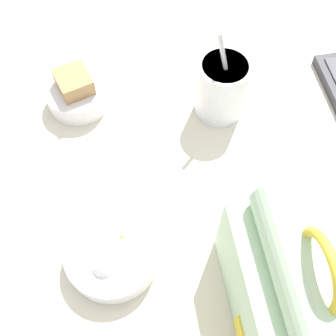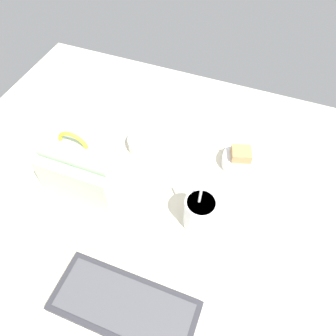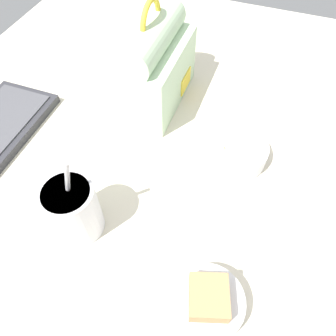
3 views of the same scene
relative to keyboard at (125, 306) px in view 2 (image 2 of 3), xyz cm
name	(u,v)px [view 2 (image 2 of 3)]	position (x,y,z in cm)	size (l,w,h in cm)	color
desk_surface	(161,193)	(4.23, -32.86, -2.02)	(140.00, 110.00, 2.00)	beige
keyboard	(125,306)	(0.00, 0.00, 0.00)	(33.33, 14.45, 2.10)	#2D2D33
lunch_bag	(82,168)	(24.96, -26.70, 7.65)	(21.29, 12.32, 22.45)	#B7D6AD
soup_cup	(200,213)	(-9.01, -26.76, 4.53)	(8.16, 8.16, 17.70)	silver
bento_bowl_sandwich	(240,160)	(-14.38, -50.22, 1.50)	(10.47, 10.47, 6.74)	silver
bento_bowl_snacks	(148,142)	(14.39, -47.25, 0.99)	(12.90, 12.90, 5.40)	silver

